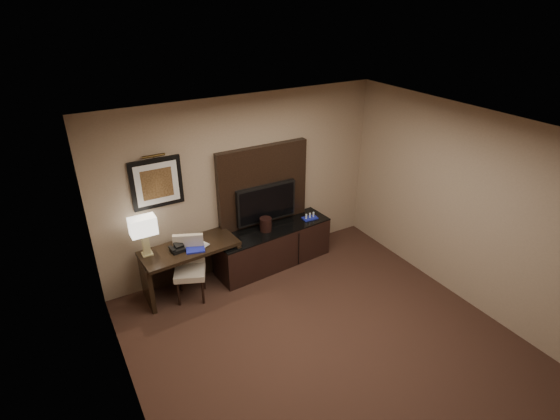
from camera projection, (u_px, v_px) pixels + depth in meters
floor at (337, 357)px, 5.31m from camera, size 4.50×5.00×0.01m
ceiling at (354, 144)px, 4.09m from camera, size 4.50×5.00×0.01m
wall_back at (243, 184)px, 6.63m from camera, size 4.50×0.01×2.70m
wall_left at (132, 338)px, 3.70m from camera, size 0.01×5.00×2.70m
wall_right at (482, 216)px, 5.70m from camera, size 0.01×5.00×2.70m
desk at (192, 268)px, 6.34m from camera, size 1.41×0.68×0.73m
credenza at (273, 246)px, 6.97m from camera, size 1.93×0.68×0.65m
tv_wall_panel at (263, 186)px, 6.76m from camera, size 1.50×0.12×1.30m
tv at (266, 203)px, 6.79m from camera, size 1.00×0.08×0.60m
artwork at (157, 183)px, 5.90m from camera, size 0.70×0.04×0.70m
picture_light at (154, 156)px, 5.69m from camera, size 0.04×0.04×0.30m
desk_chair at (190, 272)px, 6.15m from camera, size 0.58×0.61×0.88m
table_lamp at (144, 235)px, 5.87m from camera, size 0.40×0.26×0.61m
desk_phone at (177, 248)px, 6.06m from camera, size 0.20×0.18×0.09m
blue_folder at (195, 247)px, 6.16m from camera, size 0.34×0.40×0.02m
book at (195, 241)px, 6.11m from camera, size 0.16×0.08×0.22m
ice_bucket at (266, 224)px, 6.72m from camera, size 0.22×0.22×0.21m
minibar_tray at (310, 216)px, 7.09m from camera, size 0.25×0.16×0.09m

